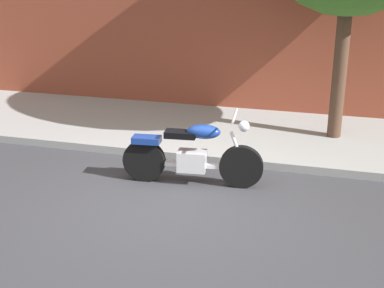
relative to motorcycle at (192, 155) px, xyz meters
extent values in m
plane|color=#38383D|center=(-0.06, -0.70, -0.48)|extent=(60.00, 60.00, 0.00)
cube|color=#9A9A9A|center=(-0.06, 2.40, -0.41)|extent=(21.16, 3.08, 0.14)
cylinder|color=black|center=(0.77, 0.07, -0.14)|extent=(0.68, 0.19, 0.68)
cylinder|color=black|center=(-0.76, -0.08, -0.14)|extent=(0.68, 0.19, 0.68)
cube|color=silver|center=(0.00, 0.00, -0.09)|extent=(0.47, 0.32, 0.32)
cube|color=silver|center=(0.00, 0.00, -0.16)|extent=(1.38, 0.22, 0.06)
ellipsoid|color=navy|center=(0.18, 0.01, 0.40)|extent=(0.54, 0.31, 0.22)
cube|color=black|center=(-0.18, -0.02, 0.34)|extent=(0.50, 0.29, 0.10)
cube|color=navy|center=(-0.71, -0.08, 0.22)|extent=(0.46, 0.28, 0.10)
cylinder|color=silver|center=(0.71, 0.07, 0.14)|extent=(0.27, 0.08, 0.58)
cylinder|color=silver|center=(0.65, 0.06, 0.68)|extent=(0.11, 0.70, 0.04)
sphere|color=silver|center=(0.79, 0.08, 0.52)|extent=(0.17, 0.17, 0.17)
cylinder|color=silver|center=(-0.26, 0.13, -0.19)|extent=(0.81, 0.17, 0.09)
cylinder|color=#503728|center=(2.10, 2.53, 1.07)|extent=(0.26, 0.26, 3.11)
camera|label=1|loc=(2.06, -7.49, 3.01)|focal=50.30mm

